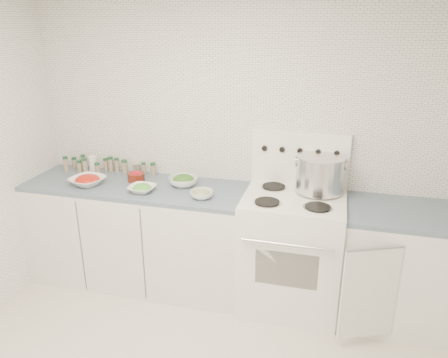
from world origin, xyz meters
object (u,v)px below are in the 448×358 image
at_px(stove, 291,248).
at_px(bowl_tomato, 87,180).
at_px(stock_pot, 320,172).
at_px(bowl_snowpea, 142,188).

bearing_deg(stove, bowl_tomato, -176.61).
distance_m(stove, stock_pot, 0.64).
distance_m(stove, bowl_snowpea, 1.27).
distance_m(stove, bowl_tomato, 1.74).
bearing_deg(bowl_tomato, stock_pot, 7.31).
bearing_deg(bowl_tomato, bowl_snowpea, -3.34).
height_order(stove, bowl_snowpea, stove).
height_order(stock_pot, bowl_tomato, stock_pot).
bearing_deg(stock_pot, bowl_snowpea, -168.84).
relative_size(stock_pot, bowl_tomato, 1.17).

